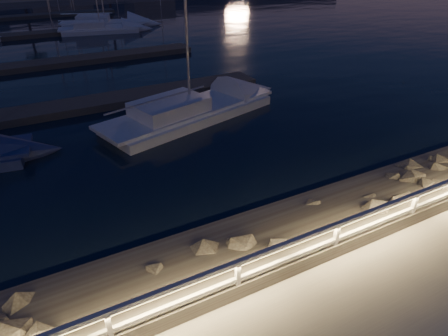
{
  "coord_description": "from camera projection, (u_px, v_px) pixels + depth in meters",
  "views": [
    {
      "loc": [
        -2.53,
        -5.87,
        7.35
      ],
      "look_at": [
        2.79,
        4.0,
        1.01
      ],
      "focal_mm": 32.0,
      "sensor_mm": 36.0,
      "label": 1
    }
  ],
  "objects": [
    {
      "name": "ground",
      "position": [
        200.0,
        310.0,
        9.16
      ],
      "size": [
        400.0,
        400.0,
        0.0
      ],
      "primitive_type": "plane",
      "color": "#A9A598",
      "rests_on": "ground"
    },
    {
      "name": "harbor_water",
      "position": [
        42.0,
        56.0,
        33.56
      ],
      "size": [
        400.0,
        440.0,
        0.6
      ],
      "color": "black",
      "rests_on": "ground"
    },
    {
      "name": "sailboat_l",
      "position": [
        103.0,
        23.0,
        43.02
      ],
      "size": [
        9.53,
        5.55,
        15.58
      ],
      "rotation": [
        0.0,
        0.0,
        -0.34
      ],
      "color": "silver",
      "rests_on": "ground"
    },
    {
      "name": "floating_docks",
      "position": [
        38.0,
        46.0,
        34.27
      ],
      "size": [
        22.0,
        36.0,
        0.4
      ],
      "color": "#554D46",
      "rests_on": "ground"
    },
    {
      "name": "guard_rail",
      "position": [
        196.0,
        286.0,
        8.75
      ],
      "size": [
        44.11,
        0.12,
        1.06
      ],
      "color": "silver",
      "rests_on": "ground"
    },
    {
      "name": "sailboat_k",
      "position": [
        98.0,
        28.0,
        40.13
      ],
      "size": [
        8.3,
        3.97,
        13.58
      ],
      "rotation": [
        0.0,
        0.0,
        -0.21
      ],
      "color": "silver",
      "rests_on": "ground"
    },
    {
      "name": "riprap",
      "position": [
        257.0,
        242.0,
        11.62
      ],
      "size": [
        32.23,
        2.88,
        1.43
      ],
      "color": "#6A655A",
      "rests_on": "ground"
    },
    {
      "name": "sailboat_d",
      "position": [
        186.0,
        111.0,
        20.37
      ],
      "size": [
        10.22,
        5.36,
        16.65
      ],
      "rotation": [
        0.0,
        0.0,
        0.27
      ],
      "color": "silver",
      "rests_on": "ground"
    }
  ]
}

